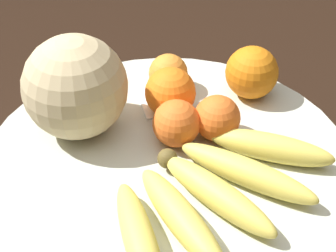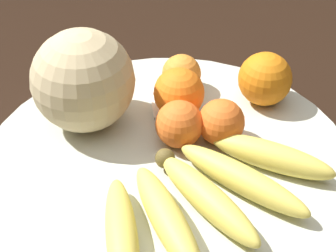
{
  "view_description": "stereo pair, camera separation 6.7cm",
  "coord_description": "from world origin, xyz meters",
  "views": [
    {
      "loc": [
        -0.48,
        -0.18,
        1.19
      ],
      "look_at": [
        0.01,
        0.01,
        0.77
      ],
      "focal_mm": 60.0,
      "sensor_mm": 36.0,
      "label": 1
    },
    {
      "loc": [
        -0.45,
        -0.24,
        1.19
      ],
      "look_at": [
        0.01,
        0.01,
        0.77
      ],
      "focal_mm": 60.0,
      "sensor_mm": 36.0,
      "label": 2
    }
  ],
  "objects": [
    {
      "name": "melon",
      "position": [
        0.02,
        0.14,
        0.79
      ],
      "size": [
        0.14,
        0.14,
        0.14
      ],
      "color": "#C6B284",
      "rests_on": "fruit_bowl"
    },
    {
      "name": "fruit_bowl",
      "position": [
        0.01,
        0.01,
        0.71
      ],
      "size": [
        0.47,
        0.47,
        0.02
      ],
      "color": "beige",
      "rests_on": "kitchen_table"
    },
    {
      "name": "banana_bunch",
      "position": [
        -0.04,
        -0.07,
        0.74
      ],
      "size": [
        0.29,
        0.24,
        0.04
      ],
      "rotation": [
        0.0,
        0.0,
        4.26
      ],
      "color": "brown",
      "rests_on": "fruit_bowl"
    },
    {
      "name": "produce_tag",
      "position": [
        0.12,
        0.07,
        0.72
      ],
      "size": [
        0.09,
        0.08,
        0.0
      ],
      "rotation": [
        0.0,
        0.0,
        0.6
      ],
      "color": "white",
      "rests_on": "fruit_bowl"
    },
    {
      "name": "kitchen_table",
      "position": [
        0.0,
        0.0,
        0.63
      ],
      "size": [
        1.67,
        1.1,
        0.7
      ],
      "color": "black",
      "rests_on": "ground_plane"
    },
    {
      "name": "orange_mid_center",
      "position": [
        0.18,
        -0.06,
        0.76
      ],
      "size": [
        0.08,
        0.08,
        0.08
      ],
      "color": "orange",
      "rests_on": "fruit_bowl"
    },
    {
      "name": "orange_front_left",
      "position": [
        0.04,
        0.01,
        0.75
      ],
      "size": [
        0.06,
        0.06,
        0.06
      ],
      "color": "orange",
      "rests_on": "fruit_bowl"
    },
    {
      "name": "orange_front_right",
      "position": [
        0.15,
        0.06,
        0.75
      ],
      "size": [
        0.06,
        0.06,
        0.06
      ],
      "color": "orange",
      "rests_on": "fruit_bowl"
    },
    {
      "name": "orange_back_right",
      "position": [
        0.07,
        -0.04,
        0.75
      ],
      "size": [
        0.06,
        0.06,
        0.06
      ],
      "color": "orange",
      "rests_on": "fruit_bowl"
    },
    {
      "name": "orange_back_left",
      "position": [
        0.1,
        0.04,
        0.75
      ],
      "size": [
        0.07,
        0.07,
        0.07
      ],
      "color": "orange",
      "rests_on": "fruit_bowl"
    }
  ]
}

